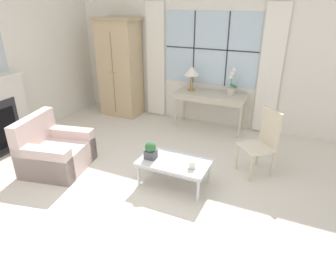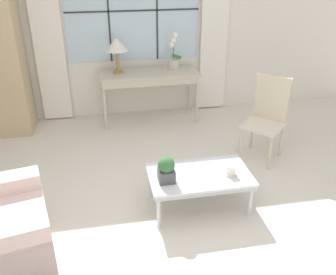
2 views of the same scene
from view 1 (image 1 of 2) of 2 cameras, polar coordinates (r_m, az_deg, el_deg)
name	(u,v)px [view 1 (image 1 of 2)]	position (r m, az deg, el deg)	size (l,w,h in m)	color
ground_plane	(138,195)	(4.21, -5.73, -10.87)	(14.00, 14.00, 0.00)	silver
wall_back_windowed	(210,57)	(6.29, 8.07, 14.93)	(7.20, 0.14, 2.80)	silver
wall_left	(0,66)	(6.06, -29.39, 11.80)	(0.06, 7.20, 2.80)	silver
armoire	(120,68)	(6.87, -9.13, 12.92)	(0.94, 0.61, 2.11)	tan
console_table	(211,98)	(6.08, 8.14, 7.54)	(1.42, 0.55, 0.74)	beige
table_lamp	(192,72)	(6.14, 4.55, 12.39)	(0.32, 0.32, 0.50)	#9E7F47
potted_orchid	(231,85)	(5.99, 11.96, 9.73)	(0.20, 0.16, 0.54)	#BCB7AD
armchair_upholstered	(55,153)	(5.01, -20.72, -2.70)	(1.04, 1.09, 0.85)	beige
side_chair_wooden	(263,139)	(4.66, 17.68, -0.27)	(0.62, 0.62, 1.01)	beige
coffee_table	(174,163)	(4.24, 1.23, -4.97)	(0.99, 0.59, 0.38)	silver
potted_plant_small	(151,150)	(4.24, -3.30, -2.41)	(0.16, 0.16, 0.25)	#4C4C51
pillar_candle	(192,165)	(4.04, 4.60, -5.22)	(0.12, 0.12, 0.11)	silver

